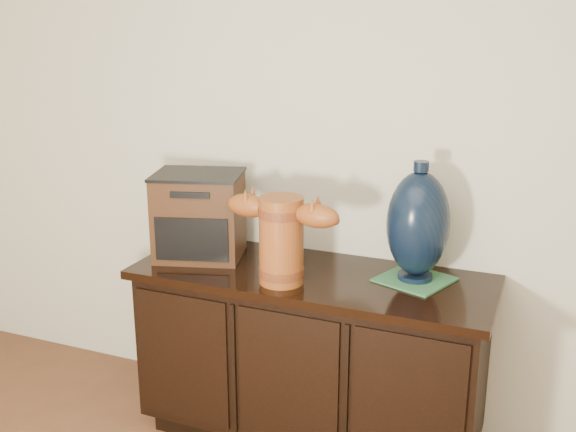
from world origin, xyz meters
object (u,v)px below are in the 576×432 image
at_px(lamp_base, 418,224).
at_px(spray_can, 277,236).
at_px(sideboard, 311,355).
at_px(tv_radio, 199,215).
at_px(terracotta_vessel, 281,235).

distance_m(lamp_base, spray_can, 0.65).
height_order(sideboard, lamp_base, lamp_base).
relative_size(lamp_base, spray_can, 2.80).
bearing_deg(sideboard, tv_radio, 178.78).
bearing_deg(lamp_base, sideboard, -168.53).
bearing_deg(lamp_base, tv_radio, -175.60).
relative_size(terracotta_vessel, tv_radio, 1.12).
bearing_deg(sideboard, spray_can, 143.79).
bearing_deg(lamp_base, spray_can, 172.67).
bearing_deg(tv_radio, sideboard, -17.45).
bearing_deg(terracotta_vessel, tv_radio, 167.86).
bearing_deg(sideboard, terracotta_vessel, -118.72).
relative_size(sideboard, tv_radio, 3.37).
distance_m(tv_radio, lamp_base, 0.92).
xyz_separation_m(tv_radio, spray_can, (0.30, 0.15, -0.10)).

